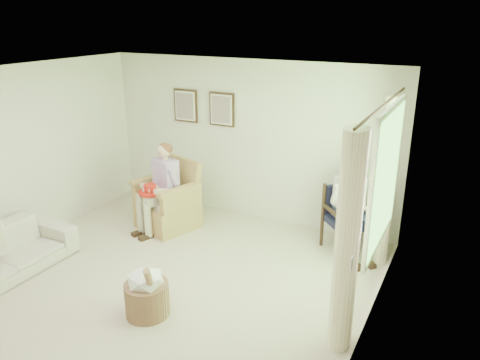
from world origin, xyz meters
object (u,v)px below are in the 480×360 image
Objects in this scene: wicker_armchair at (169,206)px; person_dark at (349,202)px; wood_armchair at (351,216)px; red_hat at (150,191)px; hatbox at (147,292)px; person_wicker at (162,182)px.

wicker_armchair is 2.84m from person_dark.
wood_armchair is 2.62× the size of red_hat.
hatbox is (-1.62, -2.62, -0.23)m from wood_armchair.
person_dark is 3.75× the size of red_hat.
person_wicker reaches higher than wood_armchair.
person_dark is (2.77, 0.41, 0.45)m from wicker_armchair.
hatbox is (-1.62, -2.46, -0.50)m from person_dark.
wood_armchair is at bearing 32.84° from person_wicker.
hatbox is at bearing -42.14° from wicker_armchair.
person_wicker reaches higher than person_dark.
person_dark is at bearing -133.89° from wood_armchair.
wood_armchair reaches higher than hatbox.
red_hat reaches higher than hatbox.
wood_armchair is at bearing 17.45° from red_hat.
person_dark is 2.95m from red_hat.
wicker_armchair is at bearing 119.32° from hatbox.
person_dark reaches higher than hatbox.
person_dark reaches higher than wicker_armchair.
person_wicker is at bearing 66.55° from red_hat.
person_dark is at bearing 29.76° from person_wicker.
hatbox is at bearing -167.20° from person_dark.
wood_armchair is at bearing 30.05° from wicker_armchair.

